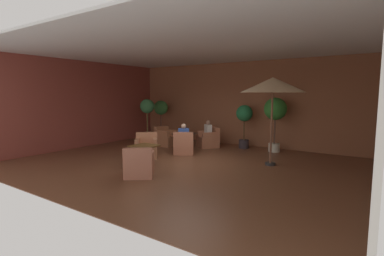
# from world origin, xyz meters

# --- Properties ---
(ground_plane) EXTENTS (10.47, 8.38, 0.02)m
(ground_plane) POSITION_xyz_m (0.00, 0.00, -0.01)
(ground_plane) COLOR brown
(wall_back_brick) EXTENTS (10.47, 0.08, 3.54)m
(wall_back_brick) POSITION_xyz_m (0.00, 4.15, 1.77)
(wall_back_brick) COLOR #935739
(wall_back_brick) RESTS_ON ground_plane
(wall_left_accent) EXTENTS (0.08, 8.38, 3.54)m
(wall_left_accent) POSITION_xyz_m (-5.20, 0.00, 1.77)
(wall_left_accent) COLOR brown
(wall_left_accent) RESTS_ON ground_plane
(ceiling_slab) EXTENTS (10.47, 8.38, 0.06)m
(ceiling_slab) POSITION_xyz_m (0.00, 0.00, 3.57)
(ceiling_slab) COLOR silver
(ceiling_slab) RESTS_ON wall_back_brick
(cafe_table_front_left) EXTENTS (0.81, 0.81, 0.63)m
(cafe_table_front_left) POSITION_xyz_m (-1.43, 2.03, 0.49)
(cafe_table_front_left) COLOR black
(cafe_table_front_left) RESTS_ON ground_plane
(armchair_front_left_north) EXTENTS (1.01, 1.02, 0.83)m
(armchair_front_left_north) POSITION_xyz_m (-0.88, 1.17, 0.33)
(armchair_front_left_north) COLOR #B2694C
(armchair_front_left_north) RESTS_ON ground_plane
(armchair_front_left_east) EXTENTS (1.04, 1.05, 0.82)m
(armchair_front_left_east) POSITION_xyz_m (-0.78, 2.83, 0.32)
(armchair_front_left_east) COLOR #B36A49
(armchair_front_left_east) RESTS_ON ground_plane
(armchair_front_left_south) EXTENTS (0.85, 0.77, 0.81)m
(armchair_front_left_south) POSITION_xyz_m (-2.46, 2.11, 0.32)
(armchair_front_left_south) COLOR #A96743
(armchair_front_left_south) RESTS_ON ground_plane
(cafe_table_front_right) EXTENTS (0.76, 0.76, 0.63)m
(cafe_table_front_right) POSITION_xyz_m (-0.86, -0.93, 0.50)
(cafe_table_front_right) COLOR black
(cafe_table_front_right) RESTS_ON ground_plane
(armchair_front_right_north) EXTENTS (1.05, 1.05, 0.84)m
(armchair_front_right_north) POSITION_xyz_m (-1.62, -0.02, 0.32)
(armchair_front_right_north) COLOR #A76947
(armchair_front_right_north) RESTS_ON ground_plane
(armchair_front_right_east) EXTENTS (1.07, 1.08, 0.81)m
(armchair_front_right_east) POSITION_xyz_m (-0.15, -1.88, 0.31)
(armchair_front_right_east) COLOR #B26950
(armchair_front_right_east) RESTS_ON ground_plane
(patio_umbrella_tall_red) EXTENTS (1.93, 1.93, 2.68)m
(patio_umbrella_tall_red) POSITION_xyz_m (2.34, 1.28, 2.44)
(patio_umbrella_tall_red) COLOR #2D2D2D
(patio_umbrella_tall_red) RESTS_ON ground_plane
(potted_tree_left_corner) EXTENTS (0.66, 0.66, 1.75)m
(potted_tree_left_corner) POSITION_xyz_m (0.50, 3.45, 1.22)
(potted_tree_left_corner) COLOR #352D33
(potted_tree_left_corner) RESTS_ON ground_plane
(potted_tree_mid_left) EXTENTS (0.69, 0.69, 1.87)m
(potted_tree_mid_left) POSITION_xyz_m (-3.84, 3.42, 1.28)
(potted_tree_mid_left) COLOR #333432
(potted_tree_mid_left) RESTS_ON ground_plane
(potted_tree_mid_right) EXTENTS (0.84, 0.84, 2.05)m
(potted_tree_mid_right) POSITION_xyz_m (1.75, 3.42, 1.50)
(potted_tree_mid_right) COLOR beige
(potted_tree_mid_right) RESTS_ON ground_plane
(potted_tree_right_corner) EXTENTS (0.63, 0.63, 1.96)m
(potted_tree_right_corner) POSITION_xyz_m (-3.60, 2.20, 1.40)
(potted_tree_right_corner) COLOR #3E352E
(potted_tree_right_corner) RESTS_ON ground_plane
(patron_blue_shirt) EXTENTS (0.45, 0.40, 0.67)m
(patron_blue_shirt) POSITION_xyz_m (-0.90, 1.20, 0.73)
(patron_blue_shirt) COLOR #2F4D9B
(patron_blue_shirt) RESTS_ON ground_plane
(patron_by_window) EXTENTS (0.42, 0.40, 0.67)m
(patron_by_window) POSITION_xyz_m (-0.81, 2.80, 0.74)
(patron_by_window) COLOR silver
(patron_by_window) RESTS_ON ground_plane
(iced_drink_cup) EXTENTS (0.08, 0.08, 0.11)m
(iced_drink_cup) POSITION_xyz_m (-1.37, 2.16, 0.68)
(iced_drink_cup) COLOR white
(iced_drink_cup) RESTS_ON cafe_table_front_left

